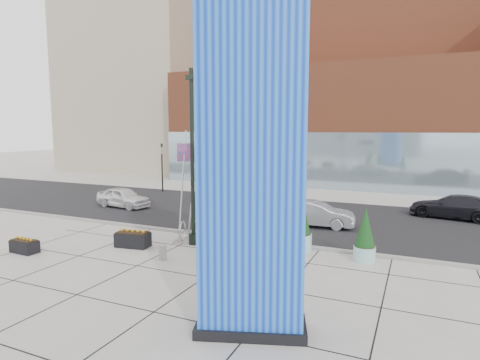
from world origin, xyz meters
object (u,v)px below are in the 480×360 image
at_px(lamp_post, 192,174).
at_px(overhead_street_sign, 254,176).
at_px(concrete_bollard, 163,252).
at_px(car_white_west, 123,198).
at_px(public_art_sculpture, 199,213).
at_px(blue_pylon, 252,156).
at_px(car_silver_mid, 316,214).

relative_size(lamp_post, overhead_street_sign, 2.08).
xyz_separation_m(lamp_post, concrete_bollard, (0.02, -2.45, -2.94)).
bearing_deg(lamp_post, car_white_west, 147.46).
relative_size(public_art_sculpture, car_white_west, 1.33).
relative_size(blue_pylon, car_white_west, 2.41).
xyz_separation_m(blue_pylon, car_white_west, (-14.39, 12.01, -3.93)).
distance_m(blue_pylon, overhead_street_sign, 7.31).
xyz_separation_m(public_art_sculpture, car_silver_mid, (4.31, 5.13, -0.70)).
bearing_deg(overhead_street_sign, car_silver_mid, 63.46).
distance_m(blue_pylon, concrete_bollard, 7.99).
distance_m(blue_pylon, car_silver_mid, 12.68).
distance_m(lamp_post, car_silver_mid, 7.58).
bearing_deg(public_art_sculpture, car_silver_mid, 34.82).
relative_size(lamp_post, public_art_sculpture, 1.51).
distance_m(lamp_post, public_art_sculpture, 1.94).
bearing_deg(car_silver_mid, public_art_sculpture, 134.89).
height_order(overhead_street_sign, car_silver_mid, overhead_street_sign).
bearing_deg(blue_pylon, car_silver_mid, 76.81).
bearing_deg(car_silver_mid, overhead_street_sign, 159.27).
xyz_separation_m(public_art_sculpture, overhead_street_sign, (2.81, -0.20, 1.90)).
bearing_deg(overhead_street_sign, blue_pylon, -79.12).
distance_m(lamp_post, concrete_bollard, 3.83).
xyz_separation_m(public_art_sculpture, concrete_bollard, (-0.02, -2.98, -1.07)).
bearing_deg(lamp_post, car_silver_mid, 52.47).
bearing_deg(concrete_bollard, public_art_sculpture, 89.65).
xyz_separation_m(lamp_post, public_art_sculpture, (0.03, 0.52, -1.87)).
xyz_separation_m(concrete_bollard, car_white_west, (-8.89, 8.11, 0.36)).
distance_m(concrete_bollard, car_white_west, 12.04).
bearing_deg(concrete_bollard, blue_pylon, -35.31).
xyz_separation_m(overhead_street_sign, car_white_west, (-11.72, 5.34, -2.61)).
height_order(blue_pylon, concrete_bollard, blue_pylon).
xyz_separation_m(blue_pylon, overhead_street_sign, (-2.67, 6.67, -1.33)).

